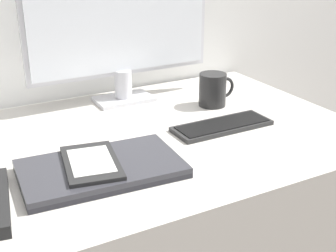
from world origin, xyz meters
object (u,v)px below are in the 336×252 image
at_px(monitor, 120,20).
at_px(keyboard, 222,126).
at_px(laptop, 101,169).
at_px(ereader, 91,162).
at_px(coffee_mug, 213,90).

relative_size(monitor, keyboard, 2.12).
bearing_deg(laptop, monitor, 60.64).
bearing_deg(monitor, ereader, -121.76).
bearing_deg(ereader, coffee_mug, 26.92).
bearing_deg(laptop, keyboard, 12.87).
distance_m(monitor, ereader, 0.54).
relative_size(monitor, laptop, 1.62).
xyz_separation_m(keyboard, laptop, (-0.38, -0.09, 0.01)).
height_order(monitor, coffee_mug, monitor).
bearing_deg(coffee_mug, laptop, -151.39).
xyz_separation_m(keyboard, coffee_mug, (0.08, 0.17, 0.04)).
bearing_deg(ereader, keyboard, 11.21).
height_order(keyboard, ereader, ereader).
bearing_deg(keyboard, ereader, -168.79).
xyz_separation_m(monitor, ereader, (-0.26, -0.42, -0.22)).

